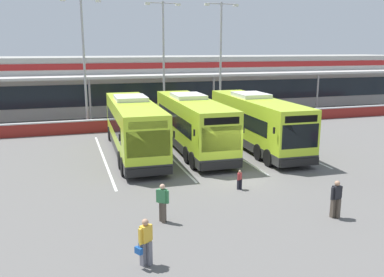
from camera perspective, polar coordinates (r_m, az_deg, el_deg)
The scene contains 17 objects.
ground_plane at distance 22.57m, azimuth 5.39°, elevation -5.35°, with size 200.00×200.00×0.00m, color #605E5B.
terminal_building at distance 47.58m, azimuth -7.27°, elevation 7.79°, with size 70.00×13.00×6.00m.
red_barrier_wall at distance 35.85m, azimuth -3.59°, elevation 2.33°, with size 60.00×0.40×1.10m.
coach_bus_leftmost at distance 27.12m, azimuth -8.25°, elevation 1.53°, with size 3.19×12.22×3.78m.
coach_bus_left_centre at distance 28.03m, azimuth 0.00°, elevation 2.03°, with size 3.19×12.22×3.78m.
coach_bus_centre at distance 28.99m, azimuth 8.94°, elevation 2.23°, with size 3.19×12.22×3.78m.
bay_stripe_far_west at distance 26.75m, azimuth -12.31°, elevation -2.70°, with size 0.14×13.00×0.01m, color silver.
bay_stripe_west at distance 27.41m, azimuth -3.54°, elevation -2.06°, with size 0.14×13.00×0.01m, color silver.
bay_stripe_mid_west at distance 28.67m, azimuth 4.63°, elevation -1.42°, with size 0.14×13.00×0.01m, color silver.
bay_stripe_centre at distance 30.47m, azimuth 11.97°, elevation -0.82°, with size 0.14×13.00×0.01m, color silver.
pedestrian_with_handbag at distance 13.54m, azimuth -6.60°, elevation -14.16°, with size 0.64×0.47×1.62m.
pedestrian_child at distance 20.47m, azimuth 6.71°, elevation -5.68°, with size 0.31×0.23×1.00m.
pedestrian_near_bin at distance 16.61m, azimuth -4.16°, elevation -8.84°, with size 0.48×0.42×1.62m.
pedestrian_approaching_bus at distance 17.97m, azimuth 19.62°, elevation -7.87°, with size 0.54×0.29×1.62m.
lamp_post_west at distance 35.94m, azimuth -14.98°, elevation 11.17°, with size 3.24×0.28×11.00m.
lamp_post_centre at distance 37.85m, azimuth -4.02°, elevation 11.61°, with size 3.24×0.28×11.00m.
lamp_post_east at distance 38.48m, azimuth 4.06°, elevation 11.62°, with size 3.24×0.28×11.00m.
Camera 1 is at (-8.43, -19.75, 6.94)m, focal length 37.92 mm.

